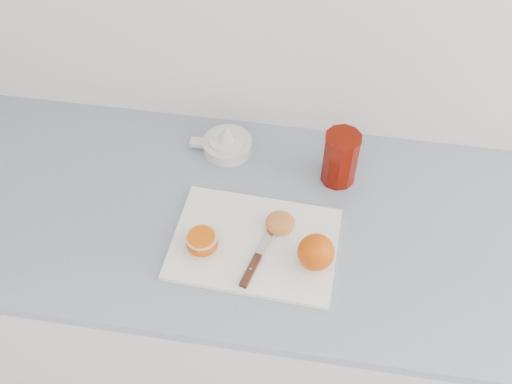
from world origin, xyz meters
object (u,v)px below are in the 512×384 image
counter (292,313)px  cutting_board (255,244)px  citrus_juicer (227,143)px  half_orange (202,242)px  red_tumbler (340,160)px

counter → cutting_board: size_ratio=6.40×
cutting_board → citrus_juicer: bearing=112.5°
half_orange → red_tumbler: red_tumbler is taller
cutting_board → citrus_juicer: citrus_juicer is taller
citrus_juicer → cutting_board: bearing=-67.5°
half_orange → citrus_juicer: bearing=91.1°
half_orange → citrus_juicer: 0.31m
half_orange → red_tumbler: (0.27, 0.26, 0.03)m
counter → cutting_board: 0.47m
cutting_board → half_orange: bearing=-163.2°
red_tumbler → counter: bearing=-117.0°
half_orange → red_tumbler: 0.38m
half_orange → citrus_juicer: citrus_juicer is taller
cutting_board → half_orange: 0.12m
cutting_board → red_tumbler: (0.17, 0.23, 0.06)m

